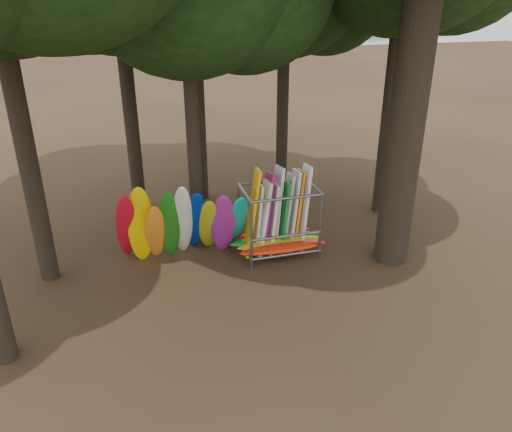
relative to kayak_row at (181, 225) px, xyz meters
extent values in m
plane|color=#47331E|center=(1.86, -1.80, -1.26)|extent=(120.00, 120.00, 0.00)
plane|color=gray|center=(1.86, 58.20, -1.26)|extent=(160.00, 160.00, 0.00)
cube|color=black|center=(1.86, 108.20, 0.74)|extent=(160.00, 4.00, 4.00)
cylinder|color=black|center=(-3.90, 0.18, 4.55)|extent=(0.52, 0.52, 11.61)
cylinder|color=black|center=(-1.00, 4.44, 4.10)|extent=(0.50, 0.50, 10.71)
cylinder|color=black|center=(1.47, 5.11, 5.88)|extent=(0.65, 0.65, 14.27)
cylinder|color=black|center=(4.85, 4.89, 3.77)|extent=(0.46, 0.46, 10.05)
cylinder|color=black|center=(0.68, 1.05, 3.78)|extent=(0.42, 0.42, 10.08)
cylinder|color=black|center=(7.84, 1.94, 4.60)|extent=(0.55, 0.55, 11.72)
cylinder|color=black|center=(6.30, -1.60, 6.06)|extent=(1.01, 1.01, 14.65)
ellipsoid|color=red|center=(-1.58, 0.14, 0.07)|extent=(0.71, 1.89, 2.82)
ellipsoid|color=#FFCD00|center=(-1.17, 0.02, 0.12)|extent=(0.83, 1.15, 2.85)
ellipsoid|color=orange|center=(-0.76, -0.05, -0.13)|extent=(0.64, 1.52, 2.39)
ellipsoid|color=#1A6715|center=(-0.36, -0.13, 0.07)|extent=(0.74, 1.54, 2.77)
ellipsoid|color=silver|center=(0.05, -0.08, 0.15)|extent=(0.74, 1.89, 2.97)
ellipsoid|color=#032799|center=(0.46, 0.11, 0.00)|extent=(0.68, 1.92, 2.69)
ellipsoid|color=#A7A717|center=(0.87, 0.08, -0.16)|extent=(0.88, 1.76, 2.37)
ellipsoid|color=#8A2185|center=(1.28, -0.13, -0.08)|extent=(0.92, 1.38, 2.47)
ellipsoid|color=#0C9E99|center=(1.69, 0.00, -0.14)|extent=(0.86, 1.62, 2.36)
ellipsoid|color=red|center=(3.04, -0.76, -0.84)|extent=(2.81, 0.55, 0.24)
ellipsoid|color=gold|center=(3.04, -0.41, -0.84)|extent=(2.81, 0.55, 0.24)
ellipsoid|color=#1B7A27|center=(3.04, -0.11, -0.84)|extent=(3.13, 0.55, 0.24)
ellipsoid|color=#B3130D|center=(3.04, 0.25, -0.84)|extent=(2.61, 0.55, 0.24)
cube|color=#FFA90D|center=(2.20, -0.12, 0.15)|extent=(0.59, 0.77, 2.83)
cube|color=silver|center=(2.37, -0.01, -0.12)|extent=(0.41, 0.79, 2.30)
cube|color=white|center=(2.54, -0.16, -0.05)|extent=(0.54, 0.80, 2.43)
cube|color=#95186C|center=(2.70, 0.02, 0.04)|extent=(0.48, 0.80, 2.63)
cube|color=silver|center=(2.87, -0.13, -0.13)|extent=(0.39, 0.75, 2.30)
cube|color=silver|center=(3.04, 0.06, 0.12)|extent=(0.46, 0.82, 2.78)
cube|color=#1A762D|center=(3.20, -0.19, -0.08)|extent=(0.36, 0.77, 2.38)
cube|color=silver|center=(3.37, 0.05, -0.01)|extent=(0.48, 0.78, 2.51)
cube|color=silver|center=(3.54, -0.09, 0.06)|extent=(0.43, 0.79, 2.67)
cube|color=orange|center=(3.70, -0.01, 0.04)|extent=(0.42, 0.78, 2.62)
cube|color=silver|center=(3.87, -0.19, 0.14)|extent=(0.40, 0.80, 2.83)
camera|label=1|loc=(-1.53, -13.67, 6.49)|focal=35.00mm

